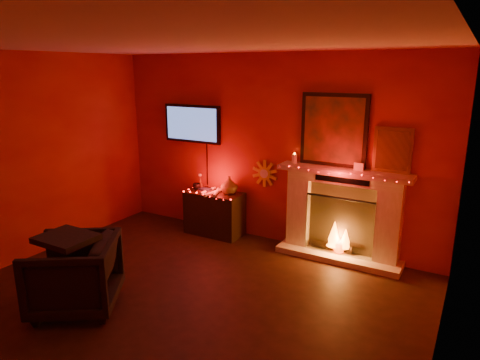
# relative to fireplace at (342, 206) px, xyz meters

# --- Properties ---
(room) EXTENTS (5.00, 5.00, 5.00)m
(room) POSITION_rel_fireplace_xyz_m (-1.14, -2.39, 0.63)
(room) COLOR black
(room) RESTS_ON ground
(floor) EXTENTS (5.00, 5.00, 0.00)m
(floor) POSITION_rel_fireplace_xyz_m (-1.14, -2.39, -0.72)
(floor) COLOR black
(floor) RESTS_ON ground
(fireplace) EXTENTS (1.72, 0.40, 2.18)m
(fireplace) POSITION_rel_fireplace_xyz_m (0.00, 0.00, 0.00)
(fireplace) COLOR beige
(fireplace) RESTS_ON floor
(tv) EXTENTS (1.00, 0.07, 1.24)m
(tv) POSITION_rel_fireplace_xyz_m (-2.44, 0.06, 0.92)
(tv) COLOR black
(tv) RESTS_ON room
(sunburst_clock) EXTENTS (0.40, 0.03, 0.40)m
(sunburst_clock) POSITION_rel_fireplace_xyz_m (-1.19, 0.09, 0.28)
(sunburst_clock) COLOR gold
(sunburst_clock) RESTS_ON room
(console_table) EXTENTS (0.87, 0.52, 0.93)m
(console_table) POSITION_rel_fireplace_xyz_m (-1.92, -0.13, -0.35)
(console_table) COLOR black
(console_table) RESTS_ON floor
(armchair) EXTENTS (1.18, 1.17, 0.78)m
(armchair) POSITION_rel_fireplace_xyz_m (-2.04, -2.65, -0.33)
(armchair) COLOR black
(armchair) RESTS_ON floor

